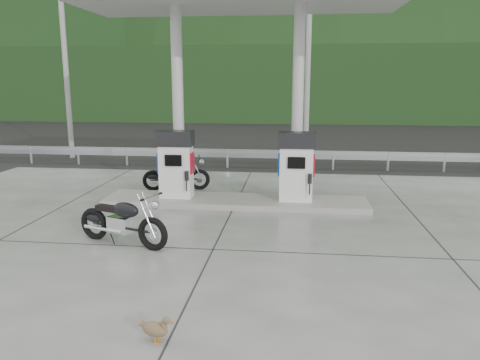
# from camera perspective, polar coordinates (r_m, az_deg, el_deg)

# --- Properties ---
(ground) EXTENTS (160.00, 160.00, 0.00)m
(ground) POSITION_cam_1_polar(r_m,az_deg,el_deg) (10.20, -2.34, -6.62)
(ground) COLOR black
(ground) RESTS_ON ground
(forecourt_apron) EXTENTS (18.00, 14.00, 0.02)m
(forecourt_apron) POSITION_cam_1_polar(r_m,az_deg,el_deg) (10.19, -2.34, -6.57)
(forecourt_apron) COLOR slate
(forecourt_apron) RESTS_ON ground
(pump_island) EXTENTS (7.00, 1.40, 0.15)m
(pump_island) POSITION_cam_1_polar(r_m,az_deg,el_deg) (12.54, -0.57, -2.61)
(pump_island) COLOR gray
(pump_island) RESTS_ON forecourt_apron
(gas_pump_left) EXTENTS (0.95, 0.55, 1.80)m
(gas_pump_left) POSITION_cam_1_polar(r_m,az_deg,el_deg) (12.63, -7.81, 1.91)
(gas_pump_left) COLOR white
(gas_pump_left) RESTS_ON pump_island
(gas_pump_right) EXTENTS (0.95, 0.55, 1.80)m
(gas_pump_right) POSITION_cam_1_polar(r_m,az_deg,el_deg) (12.24, 6.87, 1.62)
(gas_pump_right) COLOR white
(gas_pump_right) RESTS_ON pump_island
(canopy_column_left) EXTENTS (0.30, 0.30, 5.00)m
(canopy_column_left) POSITION_cam_1_polar(r_m,az_deg,el_deg) (12.85, -7.57, 9.27)
(canopy_column_left) COLOR silver
(canopy_column_left) RESTS_ON pump_island
(canopy_column_right) EXTENTS (0.30, 0.30, 5.00)m
(canopy_column_right) POSITION_cam_1_polar(r_m,az_deg,el_deg) (12.46, 7.05, 9.20)
(canopy_column_right) COLOR silver
(canopy_column_right) RESTS_ON pump_island
(guardrail) EXTENTS (26.00, 0.16, 1.42)m
(guardrail) POSITION_cam_1_polar(r_m,az_deg,el_deg) (17.79, 1.63, 3.73)
(guardrail) COLOR #A2A6AA
(guardrail) RESTS_ON ground
(road) EXTENTS (60.00, 7.00, 0.01)m
(road) POSITION_cam_1_polar(r_m,az_deg,el_deg) (21.35, 2.44, 3.18)
(road) COLOR black
(road) RESTS_ON ground
(utility_pole_a) EXTENTS (0.22, 0.22, 8.00)m
(utility_pole_a) POSITION_cam_1_polar(r_m,az_deg,el_deg) (21.31, -20.51, 13.22)
(utility_pole_a) COLOR gray
(utility_pole_a) RESTS_ON ground
(utility_pole_b) EXTENTS (0.22, 0.22, 8.00)m
(utility_pole_b) POSITION_cam_1_polar(r_m,az_deg,el_deg) (19.07, 8.28, 14.07)
(utility_pole_b) COLOR gray
(utility_pole_b) RESTS_ON ground
(tree_band) EXTENTS (80.00, 6.00, 6.00)m
(tree_band) POSITION_cam_1_polar(r_m,az_deg,el_deg) (39.58, 4.49, 11.53)
(tree_band) COLOR black
(tree_band) RESTS_ON ground
(forested_hills) EXTENTS (100.00, 40.00, 140.00)m
(forested_hills) POSITION_cam_1_polar(r_m,az_deg,el_deg) (69.64, 5.41, 9.19)
(forested_hills) COLOR black
(forested_hills) RESTS_ON ground
(motorcycle_left) EXTENTS (2.12, 1.28, 0.96)m
(motorcycle_left) POSITION_cam_1_polar(r_m,az_deg,el_deg) (9.67, -14.17, -4.94)
(motorcycle_left) COLOR black
(motorcycle_left) RESTS_ON forecourt_apron
(motorcycle_right) EXTENTS (1.97, 0.99, 0.89)m
(motorcycle_right) POSITION_cam_1_polar(r_m,az_deg,el_deg) (14.21, -7.77, 0.55)
(motorcycle_right) COLOR black
(motorcycle_right) RESTS_ON forecourt_apron
(duck) EXTENTS (0.46, 0.25, 0.32)m
(duck) POSITION_cam_1_polar(r_m,az_deg,el_deg) (6.27, -10.33, -17.50)
(duck) COLOR brown
(duck) RESTS_ON forecourt_apron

